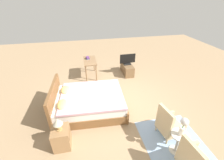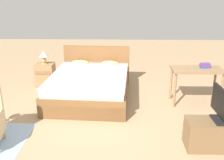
{
  "view_description": "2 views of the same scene",
  "coord_description": "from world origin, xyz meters",
  "views": [
    {
      "loc": [
        -3.97,
        1.03,
        3.31
      ],
      "look_at": [
        0.14,
        0.18,
        0.82
      ],
      "focal_mm": 24.0,
      "sensor_mm": 36.0,
      "label": 1
    },
    {
      "loc": [
        0.45,
        -4.44,
        2.33
      ],
      "look_at": [
        0.33,
        0.09,
        0.74
      ],
      "focal_mm": 42.0,
      "sensor_mm": 36.0,
      "label": 2
    }
  ],
  "objects": [
    {
      "name": "table_lamp",
      "position": [
        -1.38,
        1.74,
        0.78
      ],
      "size": [
        0.22,
        0.22,
        0.33
      ],
      "color": "tan",
      "rests_on": "nightstand"
    },
    {
      "name": "book_stack",
      "position": [
        2.24,
        0.83,
        0.81
      ],
      "size": [
        0.22,
        0.16,
        0.1
      ],
      "color": "#284C8E",
      "rests_on": "vanity_desk"
    },
    {
      "name": "tv_stand",
      "position": [
        1.96,
        -0.91,
        0.23
      ],
      "size": [
        0.96,
        0.4,
        0.46
      ],
      "color": "brown",
      "rests_on": "ground_plane"
    },
    {
      "name": "nightstand",
      "position": [
        -1.38,
        1.74,
        0.28
      ],
      "size": [
        0.44,
        0.41,
        0.56
      ],
      "color": "#997047",
      "rests_on": "ground_plane"
    },
    {
      "name": "bed",
      "position": [
        -0.18,
        1.01,
        0.3
      ],
      "size": [
        1.78,
        2.24,
        0.96
      ],
      "color": "brown",
      "rests_on": "ground_plane"
    },
    {
      "name": "vanity_desk",
      "position": [
        2.07,
        0.76,
        0.65
      ],
      "size": [
        1.04,
        0.52,
        0.77
      ],
      "color": "#8E6B47",
      "rests_on": "ground_plane"
    },
    {
      "name": "ground_plane",
      "position": [
        0.0,
        0.0,
        0.0
      ],
      "size": [
        16.0,
        16.0,
        0.0
      ],
      "primitive_type": "plane",
      "color": "#A38460"
    },
    {
      "name": "tv_flatscreen",
      "position": [
        1.97,
        -0.91,
        0.71
      ],
      "size": [
        0.21,
        0.7,
        0.49
      ],
      "color": "black",
      "rests_on": "tv_stand"
    }
  ]
}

